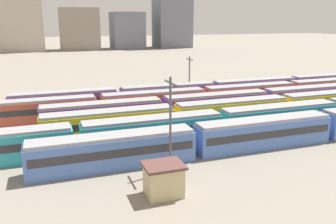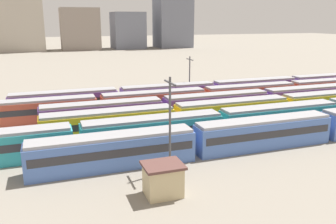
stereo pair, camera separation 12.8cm
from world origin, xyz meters
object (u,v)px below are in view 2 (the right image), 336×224
object	(u,v)px
signal_hut	(163,179)
train_track_3	(309,96)
train_track_2	(330,102)
train_track_4	(204,98)
train_track_1	(220,124)
catenary_pole_0	(170,120)
catenary_pole_1	(190,75)
train_track_5	(293,85)

from	to	relation	value
signal_hut	train_track_3	bearing A→B (deg)	32.83
train_track_2	train_track_4	distance (m)	21.39
train_track_1	signal_hut	bearing A→B (deg)	-134.07
train_track_4	catenary_pole_0	size ratio (longest dim) A/B	7.42
train_track_2	catenary_pole_1	size ratio (longest dim) A/B	11.00
train_track_3	catenary_pole_1	bearing A→B (deg)	143.32
train_track_4	catenary_pole_1	distance (m)	8.80
train_track_3	catenary_pole_0	size ratio (longest dim) A/B	9.30
train_track_3	train_track_5	size ratio (longest dim) A/B	0.83
train_track_2	train_track_5	world-z (taller)	same
train_track_3	catenary_pole_1	distance (m)	22.79
catenary_pole_1	signal_hut	bearing A→B (deg)	-115.99
train_track_5	catenary_pole_0	size ratio (longest dim) A/B	11.18
train_track_2	train_track_1	bearing A→B (deg)	-167.59
train_track_1	train_track_3	size ratio (longest dim) A/B	0.80
train_track_3	signal_hut	bearing A→B (deg)	-147.17
train_track_2	train_track_3	size ratio (longest dim) A/B	1.00
train_track_2	train_track_5	xyz separation A→B (m)	(4.58, 15.60, 0.00)
train_track_2	train_track_4	bearing A→B (deg)	150.90
train_track_2	train_track_5	distance (m)	16.26
train_track_5	signal_hut	bearing A→B (deg)	-140.38
train_track_5	catenary_pole_0	xyz separation A→B (m)	(-38.30, -28.87, 3.68)
train_track_1	signal_hut	size ratio (longest dim) A/B	20.75
train_track_4	train_track_5	bearing A→B (deg)	12.60
train_track_1	train_track_4	world-z (taller)	same
train_track_2	signal_hut	distance (m)	40.37
catenary_pole_0	catenary_pole_1	xyz separation A→B (m)	(15.56, 31.98, -0.80)
train_track_2	catenary_pole_0	world-z (taller)	catenary_pole_0
train_track_2	train_track_4	world-z (taller)	same
train_track_4	catenary_pole_1	world-z (taller)	catenary_pole_1
train_track_3	train_track_2	bearing A→B (deg)	-89.59
train_track_5	signal_hut	size ratio (longest dim) A/B	31.25
catenary_pole_1	train_track_4	bearing A→B (deg)	-93.58
train_track_4	train_track_5	size ratio (longest dim) A/B	0.66
signal_hut	train_track_2	bearing A→B (deg)	26.59
catenary_pole_1	train_track_1	bearing A→B (deg)	-102.89
train_track_5	catenary_pole_0	world-z (taller)	catenary_pole_0
train_track_1	train_track_3	xyz separation A→B (m)	(23.60, 10.40, 0.00)
train_track_3	train_track_4	size ratio (longest dim) A/B	1.25
train_track_2	train_track_5	bearing A→B (deg)	73.65
train_track_1	train_track_5	bearing A→B (deg)	36.40
train_track_3	catenary_pole_1	xyz separation A→B (m)	(-18.13, 13.50, 2.87)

